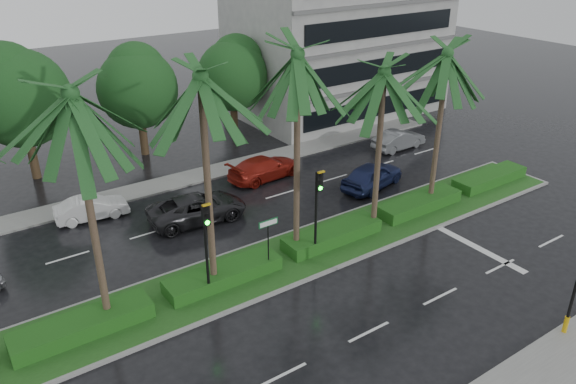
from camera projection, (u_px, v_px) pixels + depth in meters
ground at (294, 272)px, 25.14m from camera, size 120.00×120.00×0.00m
far_sidewalk at (180, 180)px, 34.02m from camera, size 40.00×2.00×0.12m
median at (281, 261)px, 25.85m from camera, size 36.00×4.00×0.15m
hedge at (281, 254)px, 25.69m from camera, size 35.20×1.40×0.60m
lane_markings at (351, 255)px, 26.38m from camera, size 34.00×13.06×0.01m
palm_row at (253, 91)px, 21.70m from camera, size 26.30×4.20×10.03m
signal_median_left at (206, 237)px, 22.02m from camera, size 0.34×0.42×4.36m
signal_median_right at (318, 201)px, 24.84m from camera, size 0.34×0.42×4.36m
street_sign at (268, 233)px, 24.07m from camera, size 0.95×0.09×2.60m
bg_trees at (108, 88)px, 35.17m from camera, size 32.75×5.74×8.29m
building at (338, 37)px, 44.66m from camera, size 16.00×10.00×12.00m
car_white at (91, 208)px, 29.48m from camera, size 1.71×3.85×1.23m
car_darkgrey at (197, 208)px, 29.26m from camera, size 2.81×5.33×1.43m
car_red at (265, 168)px, 34.18m from camera, size 2.40×4.95×1.39m
car_blue at (372, 175)px, 32.96m from camera, size 2.83×4.77×1.52m
car_grey at (399, 140)px, 38.74m from camera, size 1.53×4.08×1.33m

